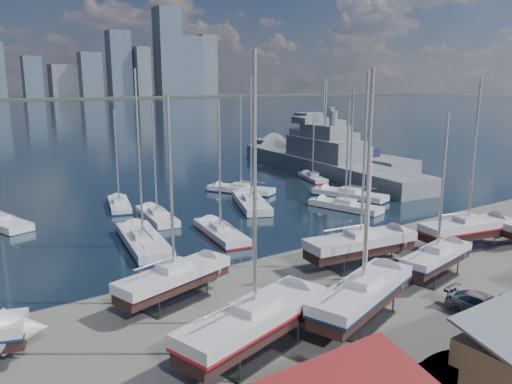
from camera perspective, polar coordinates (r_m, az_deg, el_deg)
ground at (r=40.33m, az=11.63°, el=-10.76°), size 1400.00×1400.00×0.00m
sailboat_cradle_1 at (r=29.91m, az=-0.14°, el=-14.45°), size 11.22×5.81×17.35m
sailboat_cradle_2 at (r=36.77m, az=-9.33°, el=-9.58°), size 9.45×4.94×14.94m
sailboat_cradle_3 at (r=34.18m, az=12.09°, el=-11.27°), size 10.68×5.96×16.59m
sailboat_cradle_4 at (r=44.31m, az=11.86°, el=-5.75°), size 10.55×4.14×16.71m
sailboat_cradle_5 at (r=43.13m, az=19.98°, el=-6.98°), size 8.48×3.71×13.47m
sailboat_cradle_6 at (r=52.10m, az=23.01°, el=-3.81°), size 10.36×4.63×16.16m
sailboat_moored_2 at (r=62.93m, az=-27.21°, el=-3.22°), size 5.66×10.39×15.11m
sailboat_moored_3 at (r=50.28m, az=-12.75°, el=-5.78°), size 5.32×12.29×17.79m
sailboat_moored_4 at (r=59.70m, az=-11.24°, el=-2.85°), size 3.74×9.64×14.18m
sailboat_moored_5 at (r=66.64m, az=-15.35°, el=-1.50°), size 4.65×9.11×13.12m
sailboat_moored_6 at (r=52.39m, az=-4.06°, el=-4.78°), size 4.28×10.13×14.68m
sailboat_moored_7 at (r=64.78m, az=-0.57°, el=-1.43°), size 7.49×11.91×17.46m
sailboat_moored_8 at (r=73.19m, az=-1.73°, el=0.13°), size 7.57×10.07×15.03m
sailboat_moored_9 at (r=64.39m, az=10.16°, el=-1.71°), size 4.95×9.94×14.45m
sailboat_moored_10 at (r=70.82m, az=10.64°, el=-0.48°), size 5.89×11.15×16.05m
sailboat_moored_11 at (r=83.60m, az=6.47°, el=1.57°), size 4.75×8.45×12.19m
naval_ship_east at (r=90.78m, az=7.76°, el=3.25°), size 14.25×48.83×18.34m
naval_ship_west at (r=106.53m, az=7.58°, el=4.56°), size 10.54×47.03×18.20m
car_a at (r=29.22m, az=15.82°, el=-18.86°), size 2.40×4.33×1.39m
car_b at (r=29.90m, az=22.37°, el=-18.36°), size 5.14×2.88×1.60m
car_d at (r=38.17m, az=24.69°, el=-11.80°), size 2.68×5.40×1.51m
flagpole at (r=39.12m, az=12.87°, el=-1.79°), size 0.98×0.12×11.06m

